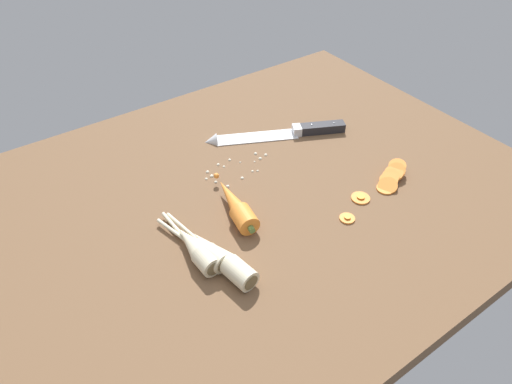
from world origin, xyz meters
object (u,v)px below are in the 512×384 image
(chefs_knife, at_px, (274,134))
(parsnip_front, at_px, (196,248))
(carrot_slice_stray_near, at_px, (347,218))
(parsnip_mid_right, at_px, (201,248))
(carrot_slice_stack, at_px, (391,177))
(carrot_slice_stray_mid, at_px, (361,197))
(whole_carrot, at_px, (236,205))
(parsnip_mid_left, at_px, (221,257))

(chefs_knife, xyz_separation_m, parsnip_front, (-0.34, -0.23, 0.01))
(carrot_slice_stray_near, bearing_deg, parsnip_mid_right, 163.75)
(chefs_knife, xyz_separation_m, carrot_slice_stack, (0.10, -0.29, 0.00))
(carrot_slice_stack, relative_size, carrot_slice_stray_near, 3.24)
(carrot_slice_stray_mid, bearing_deg, parsnip_mid_right, 171.14)
(parsnip_front, distance_m, carrot_slice_stray_near, 0.30)
(chefs_knife, relative_size, carrot_slice_stray_near, 10.62)
(whole_carrot, xyz_separation_m, parsnip_mid_left, (-0.09, -0.10, -0.00))
(chefs_knife, relative_size, carrot_slice_stray_mid, 8.37)
(carrot_slice_stack, height_order, carrot_slice_stray_near, carrot_slice_stack)
(chefs_knife, relative_size, carrot_slice_stack, 3.28)
(carrot_slice_stray_near, bearing_deg, parsnip_mid_left, 170.56)
(whole_carrot, distance_m, carrot_slice_stray_near, 0.22)
(whole_carrot, height_order, parsnip_mid_left, whole_carrot)
(chefs_knife, xyz_separation_m, parsnip_mid_left, (-0.32, -0.27, 0.01))
(chefs_knife, height_order, carrot_slice_stray_mid, chefs_knife)
(carrot_slice_stack, bearing_deg, chefs_knife, 110.12)
(parsnip_mid_right, xyz_separation_m, carrot_slice_stray_near, (0.28, -0.08, -0.02))
(parsnip_mid_right, distance_m, carrot_slice_stray_mid, 0.35)
(carrot_slice_stray_near, bearing_deg, whole_carrot, 140.61)
(parsnip_front, bearing_deg, carrot_slice_stray_mid, -9.41)
(parsnip_mid_left, relative_size, carrot_slice_stray_mid, 6.17)
(whole_carrot, bearing_deg, carrot_slice_stray_near, -39.39)
(parsnip_mid_left, height_order, carrot_slice_stray_near, parsnip_mid_left)
(chefs_knife, xyz_separation_m, carrot_slice_stray_mid, (0.01, -0.29, -0.00))
(parsnip_mid_right, bearing_deg, parsnip_front, 146.94)
(parsnip_mid_right, distance_m, carrot_slice_stray_near, 0.30)
(parsnip_front, distance_m, parsnip_mid_left, 0.05)
(carrot_slice_stray_near, bearing_deg, carrot_slice_stack, 11.32)
(parsnip_front, xyz_separation_m, carrot_slice_stray_near, (0.29, -0.09, -0.02))
(whole_carrot, xyz_separation_m, carrot_slice_stack, (0.33, -0.11, -0.01))
(parsnip_mid_left, xyz_separation_m, carrot_slice_stack, (0.42, -0.01, -0.01))
(parsnip_mid_right, bearing_deg, chefs_knife, 34.78)
(carrot_slice_stray_mid, bearing_deg, parsnip_mid_left, 177.27)
(carrot_slice_stack, distance_m, carrot_slice_stray_mid, 0.09)
(carrot_slice_stray_mid, bearing_deg, chefs_knife, 92.04)
(chefs_knife, height_order, parsnip_mid_right, parsnip_mid_right)
(whole_carrot, height_order, carrot_slice_stray_near, whole_carrot)
(whole_carrot, relative_size, parsnip_mid_left, 0.77)
(parsnip_mid_right, xyz_separation_m, carrot_slice_stack, (0.44, -0.05, -0.01))
(parsnip_front, xyz_separation_m, carrot_slice_stack, (0.45, -0.06, -0.01))
(parsnip_mid_left, relative_size, carrot_slice_stack, 2.42)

